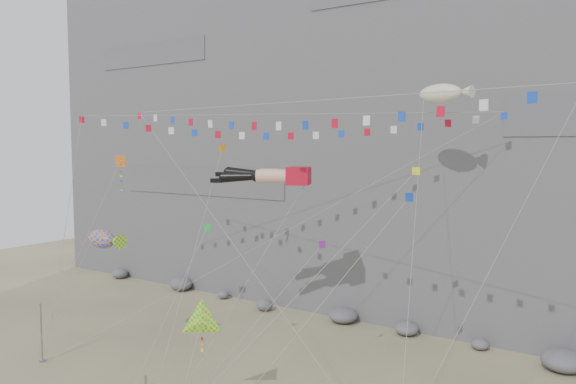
% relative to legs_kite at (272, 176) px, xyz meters
% --- Properties ---
extents(cliff, '(80.00, 28.00, 50.00)m').
position_rel_legs_kite_xyz_m(cliff, '(0.52, 25.30, 11.36)').
color(cliff, slate).
rests_on(cliff, ground).
extents(talus_boulders, '(60.00, 3.00, 1.20)m').
position_rel_legs_kite_xyz_m(talus_boulders, '(0.52, 10.30, -13.04)').
color(talus_boulders, slate).
rests_on(talus_boulders, ground).
extents(anchor_pole_left, '(0.12, 0.12, 4.37)m').
position_rel_legs_kite_xyz_m(anchor_pole_left, '(-13.60, -10.00, -11.45)').
color(anchor_pole_left, gray).
rests_on(anchor_pole_left, ground).
extents(legs_kite, '(7.34, 16.90, 20.63)m').
position_rel_legs_kite_xyz_m(legs_kite, '(0.00, 0.00, 0.00)').
color(legs_kite, red).
rests_on(legs_kite, ground).
extents(flag_banner_upper, '(30.24, 18.89, 25.11)m').
position_rel_legs_kite_xyz_m(flag_banner_upper, '(-0.98, 2.28, 4.56)').
color(flag_banner_upper, red).
rests_on(flag_banner_upper, ground).
extents(flag_banner_lower, '(33.50, 7.38, 21.34)m').
position_rel_legs_kite_xyz_m(flag_banner_lower, '(4.06, -3.49, 4.91)').
color(flag_banner_lower, red).
rests_on(flag_banner_lower, ground).
extents(harlequin_kite, '(3.86, 7.18, 16.14)m').
position_rel_legs_kite_xyz_m(harlequin_kite, '(-10.58, -4.92, 0.94)').
color(harlequin_kite, red).
rests_on(harlequin_kite, ground).
extents(fish_windsock, '(7.08, 3.24, 10.55)m').
position_rel_legs_kite_xyz_m(fish_windsock, '(-9.73, -7.47, -4.53)').
color(fish_windsock, orange).
rests_on(fish_windsock, ground).
extents(delta_kite, '(2.92, 5.67, 7.98)m').
position_rel_legs_kite_xyz_m(delta_kite, '(2.14, -9.97, -7.86)').
color(delta_kite, yellow).
rests_on(delta_kite, ground).
extents(blimp_windsock, '(5.20, 15.04, 24.02)m').
position_rel_legs_kite_xyz_m(blimp_windsock, '(10.51, 5.55, 5.79)').
color(blimp_windsock, beige).
rests_on(blimp_windsock, ground).
extents(small_kite_a, '(5.58, 13.32, 20.64)m').
position_rel_legs_kite_xyz_m(small_kite_a, '(-5.35, 0.71, 1.69)').
color(small_kite_a, orange).
rests_on(small_kite_a, ground).
extents(small_kite_b, '(4.93, 10.47, 14.30)m').
position_rel_legs_kite_xyz_m(small_kite_b, '(5.51, -2.41, -4.36)').
color(small_kite_b, purple).
rests_on(small_kite_b, ground).
extents(small_kite_c, '(2.45, 10.68, 14.45)m').
position_rel_legs_kite_xyz_m(small_kite_c, '(-2.00, -4.93, -3.59)').
color(small_kite_c, green).
rests_on(small_kite_c, ground).
extents(small_kite_d, '(9.55, 14.42, 21.75)m').
position_rel_legs_kite_xyz_m(small_kite_d, '(10.79, -0.48, 0.26)').
color(small_kite_d, '#FBF115').
rests_on(small_kite_d, ground).
extents(small_kite_e, '(8.23, 9.50, 17.33)m').
position_rel_legs_kite_xyz_m(small_kite_e, '(11.56, -3.01, -0.97)').
color(small_kite_e, blue).
rests_on(small_kite_e, ground).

